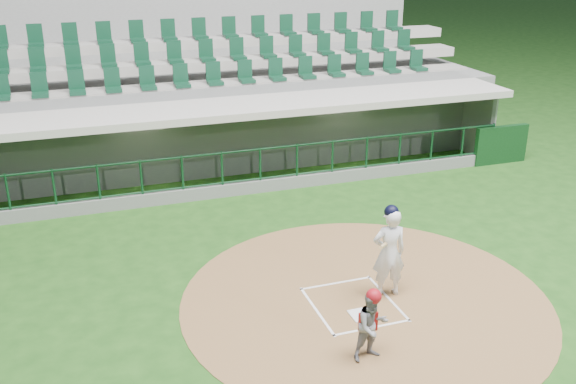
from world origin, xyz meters
name	(u,v)px	position (x,y,z in m)	size (l,w,h in m)	color
ground	(347,297)	(0.00, 0.00, 0.00)	(120.00, 120.00, 0.00)	#1A4313
dirt_circle	(365,299)	(0.30, -0.20, 0.01)	(7.20, 7.20, 0.01)	brown
home_plate	(362,315)	(0.00, -0.70, 0.02)	(0.43, 0.43, 0.02)	white
batter_box_chalk	(353,304)	(0.00, -0.30, 0.02)	(1.55, 1.80, 0.01)	white
dugout_structure	(247,140)	(0.15, 7.84, 0.96)	(16.40, 3.70, 3.00)	slate
seating_deck	(218,102)	(0.00, 10.91, 1.42)	(17.00, 6.72, 5.15)	slate
batter	(389,251)	(0.78, -0.16, 0.97)	(0.90, 0.90, 1.92)	white
catcher	(372,325)	(-0.41, -1.93, 0.65)	(0.66, 0.54, 1.31)	gray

